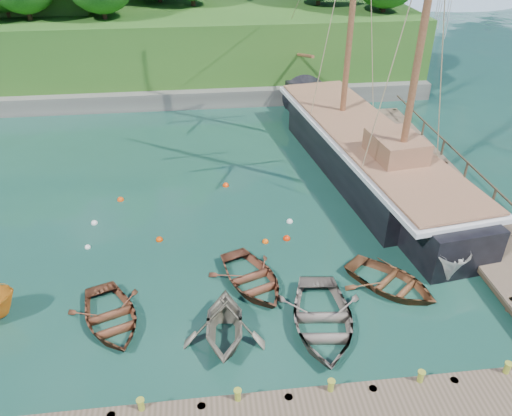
# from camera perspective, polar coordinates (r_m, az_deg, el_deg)

# --- Properties ---
(ground) EXTENTS (160.00, 160.00, 0.00)m
(ground) POSITION_cam_1_polar(r_m,az_deg,el_deg) (20.85, -0.50, -10.56)
(ground) COLOR #14392D
(ground) RESTS_ON ground
(dock_east) EXTENTS (3.20, 24.00, 1.10)m
(dock_east) POSITION_cam_1_polar(r_m,az_deg,el_deg) (29.24, 20.88, 1.87)
(dock_east) COLOR #4E4132
(dock_east) RESTS_ON ground
(bollard_1) EXTENTS (0.26, 0.26, 0.45)m
(bollard_1) POSITION_cam_1_polar(r_m,az_deg,el_deg) (17.41, -2.04, -22.20)
(bollard_1) COLOR olive
(bollard_1) RESTS_ON ground
(bollard_2) EXTENTS (0.26, 0.26, 0.45)m
(bollard_2) POSITION_cam_1_polar(r_m,az_deg,el_deg) (17.77, 8.34, -21.07)
(bollard_2) COLOR olive
(bollard_2) RESTS_ON ground
(bollard_3) EXTENTS (0.26, 0.26, 0.45)m
(bollard_3) POSITION_cam_1_polar(r_m,az_deg,el_deg) (18.61, 17.87, -19.46)
(bollard_3) COLOR olive
(bollard_3) RESTS_ON ground
(bollard_4) EXTENTS (0.26, 0.26, 0.45)m
(bollard_4) POSITION_cam_1_polar(r_m,az_deg,el_deg) (19.88, 26.19, -17.61)
(bollard_4) COLOR olive
(bollard_4) RESTS_ON ground
(rowboat_0) EXTENTS (4.13, 4.79, 0.84)m
(rowboat_0) POSITION_cam_1_polar(r_m,az_deg,el_deg) (20.72, -16.16, -12.51)
(rowboat_0) COLOR #5A301D
(rowboat_0) RESTS_ON ground
(rowboat_1) EXTENTS (3.41, 3.86, 1.90)m
(rowboat_1) POSITION_cam_1_polar(r_m,az_deg,el_deg) (19.40, -3.58, -14.73)
(rowboat_1) COLOR slate
(rowboat_1) RESTS_ON ground
(rowboat_2) EXTENTS (4.20, 4.88, 0.85)m
(rowboat_2) POSITION_cam_1_polar(r_m,az_deg,el_deg) (21.62, -0.47, -8.72)
(rowboat_2) COLOR brown
(rowboat_2) RESTS_ON ground
(rowboat_3) EXTENTS (4.02, 5.25, 1.01)m
(rowboat_3) POSITION_cam_1_polar(r_m,az_deg,el_deg) (19.94, 7.48, -13.38)
(rowboat_3) COLOR #675D56
(rowboat_3) RESTS_ON ground
(rowboat_4) EXTENTS (4.83, 4.94, 0.84)m
(rowboat_4) POSITION_cam_1_polar(r_m,az_deg,el_deg) (22.20, 15.07, -8.78)
(rowboat_4) COLOR brown
(rowboat_4) RESTS_ON ground
(cabin_boat_white) EXTENTS (3.12, 5.15, 1.86)m
(cabin_boat_white) POSITION_cam_1_polar(r_m,az_deg,el_deg) (24.49, 20.42, -5.51)
(cabin_boat_white) COLOR silver
(cabin_boat_white) RESTS_ON ground
(schooner) EXTENTS (7.41, 26.65, 19.43)m
(schooner) POSITION_cam_1_polar(r_m,az_deg,el_deg) (30.33, 12.43, 5.81)
(schooner) COLOR black
(schooner) RESTS_ON ground
(mooring_buoy_0) EXTENTS (0.28, 0.28, 0.28)m
(mooring_buoy_0) POSITION_cam_1_polar(r_m,az_deg,el_deg) (24.97, -18.66, -4.32)
(mooring_buoy_0) COLOR silver
(mooring_buoy_0) RESTS_ON ground
(mooring_buoy_1) EXTENTS (0.34, 0.34, 0.34)m
(mooring_buoy_1) POSITION_cam_1_polar(r_m,az_deg,el_deg) (24.60, -10.98, -3.64)
(mooring_buoy_1) COLOR #CF3D03
(mooring_buoy_1) RESTS_ON ground
(mooring_buoy_2) EXTENTS (0.31, 0.31, 0.31)m
(mooring_buoy_2) POSITION_cam_1_polar(r_m,az_deg,el_deg) (24.03, 1.07, -3.93)
(mooring_buoy_2) COLOR #E45007
(mooring_buoy_2) RESTS_ON ground
(mooring_buoy_3) EXTENTS (0.32, 0.32, 0.32)m
(mooring_buoy_3) POSITION_cam_1_polar(r_m,az_deg,el_deg) (25.51, 3.86, -1.62)
(mooring_buoy_3) COLOR silver
(mooring_buoy_3) RESTS_ON ground
(mooring_buoy_4) EXTENTS (0.36, 0.36, 0.36)m
(mooring_buoy_4) POSITION_cam_1_polar(r_m,az_deg,el_deg) (28.26, -15.21, 0.85)
(mooring_buoy_4) COLOR #D9460C
(mooring_buoy_4) RESTS_ON ground
(mooring_buoy_5) EXTENTS (0.35, 0.35, 0.35)m
(mooring_buoy_5) POSITION_cam_1_polar(r_m,az_deg,el_deg) (28.70, -3.47, 2.54)
(mooring_buoy_5) COLOR #E93A07
(mooring_buoy_5) RESTS_ON ground
(mooring_buoy_6) EXTENTS (0.33, 0.33, 0.33)m
(mooring_buoy_6) POSITION_cam_1_polar(r_m,az_deg,el_deg) (26.64, -17.98, -1.71)
(mooring_buoy_6) COLOR silver
(mooring_buoy_6) RESTS_ON ground
(mooring_buoy_7) EXTENTS (0.36, 0.36, 0.36)m
(mooring_buoy_7) POSITION_cam_1_polar(r_m,az_deg,el_deg) (24.28, 3.52, -3.57)
(mooring_buoy_7) COLOR red
(mooring_buoy_7) RESTS_ON ground
(headland) EXTENTS (51.00, 19.31, 12.90)m
(headland) POSITION_cam_1_polar(r_m,az_deg,el_deg) (48.72, -21.33, 19.93)
(headland) COLOR #474744
(headland) RESTS_ON ground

